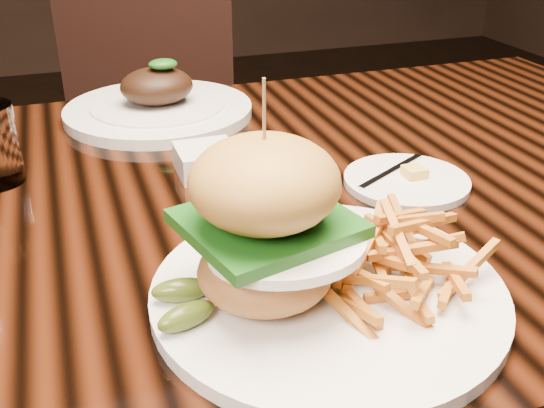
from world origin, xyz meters
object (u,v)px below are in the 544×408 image
object	(u,v)px
dining_table	(234,239)
far_dish	(158,105)
burger_plate	(316,251)
chair_far	(150,121)

from	to	relation	value
dining_table	far_dish	bearing A→B (deg)	97.53
burger_plate	chair_far	size ratio (longest dim) A/B	0.36
dining_table	chair_far	xyz separation A→B (m)	(0.02, 0.89, -0.13)
far_dish	chair_far	distance (m)	0.62
dining_table	chair_far	bearing A→B (deg)	88.99
chair_far	burger_plate	bearing A→B (deg)	-77.54
far_dish	chair_far	bearing A→B (deg)	84.28
dining_table	chair_far	size ratio (longest dim) A/B	1.68
dining_table	chair_far	distance (m)	0.90
dining_table	chair_far	world-z (taller)	chair_far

